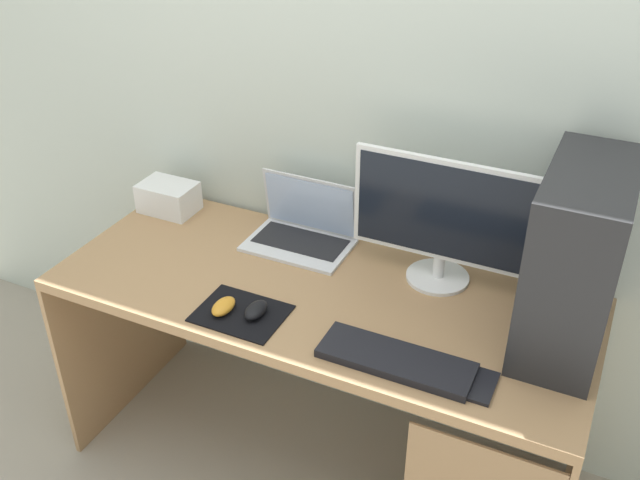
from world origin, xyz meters
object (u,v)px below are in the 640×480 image
Objects in this scene: pc_tower at (575,260)px; mouse_right at (223,306)px; keyboard at (396,360)px; mouse_left at (256,310)px; cell_phone at (481,386)px; laptop at (303,231)px; projector at (169,197)px; monitor at (443,220)px.

mouse_right is (-0.91, -0.31, -0.24)m from pc_tower.
keyboard is 0.44m from mouse_left.
laptop is at bearing 149.00° from cell_phone.
monitor is at bearing -0.75° from projector.
monitor is 0.47m from keyboard.
pc_tower is 5.36× the size of mouse_right.
mouse_right is at bearing -140.18° from monitor.
mouse_right is at bearing -41.13° from projector.
laptop is at bearing 85.80° from mouse_right.
monitor is 1.62× the size of laptop.
projector is at bearing 161.33° from cell_phone.
monitor is at bearing 92.73° from keyboard.
mouse_left is at bearing -34.77° from projector.
cell_phone is at bearing -31.00° from laptop.
cell_phone is (0.23, 0.01, -0.01)m from keyboard.
laptop is 0.54m from projector.
pc_tower is 0.90m from mouse_left.
mouse_right is at bearing -161.28° from pc_tower.
projector is 1.54× the size of cell_phone.
pc_tower is 0.99m from mouse_right.
projector is at bearing 179.25° from monitor.
monitor reaches higher than projector.
monitor is 2.82× the size of projector.
keyboard is 3.23× the size of cell_phone.
projector is at bearing -178.95° from laptop.
pc_tower is 0.91× the size of monitor.
mouse_left is at bearing -160.83° from pc_tower.
laptop is (-0.48, 0.02, -0.17)m from monitor.
mouse_right is 0.77m from cell_phone.
pc_tower reaches higher than projector.
projector reaches higher than cell_phone.
pc_tower is at bearing 19.17° from mouse_left.
projector is at bearing 145.23° from mouse_left.
projector is 1.13m from keyboard.
laptop is at bearing 1.05° from projector.
projector is (-1.02, 0.01, -0.16)m from monitor.
laptop is 0.43m from mouse_left.
mouse_left is (-0.44, 0.02, 0.01)m from keyboard.
projector is (-0.54, -0.01, 0.01)m from laptop.
mouse_left reaches higher than keyboard.
projector reaches higher than mouse_left.
mouse_left is 0.74× the size of cell_phone.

